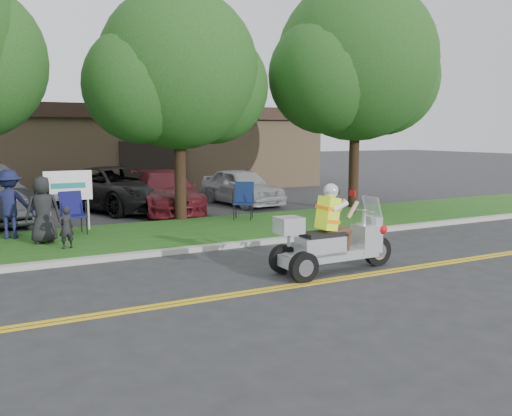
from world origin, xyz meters
name	(u,v)px	position (x,y,z in m)	size (l,w,h in m)	color
ground	(285,279)	(0.00, 0.00, 0.00)	(120.00, 120.00, 0.00)	#28282B
centerline_near	(301,286)	(0.00, -0.58, 0.01)	(60.00, 0.10, 0.01)	gold
centerline_far	(296,284)	(0.00, -0.42, 0.01)	(60.00, 0.10, 0.01)	gold
curb	(220,246)	(0.00, 3.05, 0.06)	(60.00, 0.25, 0.12)	#A8A89E
grass_verge	(189,232)	(0.00, 5.20, 0.06)	(60.00, 4.00, 0.10)	#1E4712
commercial_building	(130,148)	(2.00, 18.98, 2.01)	(18.00, 8.20, 4.00)	#9E7F5B
tree_mid	(180,77)	(0.55, 7.23, 4.43)	(5.88, 4.80, 7.05)	#332114
tree_right	(357,68)	(7.06, 7.03, 5.03)	(6.86, 5.60, 8.07)	#332114
business_sign	(68,189)	(-2.90, 6.60, 1.26)	(1.25, 0.06, 1.75)	silver
trike_scooter	(331,242)	(1.06, -0.01, 0.62)	(2.72, 0.90, 1.79)	black
lawn_chair_a	(244,198)	(2.29, 6.40, 0.74)	(0.84, 0.85, 1.14)	black
lawn_chair_b	(72,210)	(-2.88, 6.19, 0.74)	(0.65, 0.68, 1.12)	black
spectator_chair_a	(10,204)	(-4.38, 6.25, 0.98)	(1.13, 0.65, 1.75)	#171A40
spectator_chair_b	(43,210)	(-3.71, 5.21, 0.92)	(0.80, 0.52, 1.63)	black
child_left	(66,227)	(-3.33, 4.28, 0.60)	(0.36, 0.24, 0.98)	black
parked_car_mid	(118,189)	(-0.60, 10.77, 0.78)	(2.59, 5.62, 1.56)	black
parked_car_right	(166,192)	(0.80, 9.61, 0.70)	(1.96, 4.82, 1.40)	#57141B
parked_car_far_right	(242,187)	(4.00, 10.06, 0.71)	(1.67, 4.16, 1.42)	#9E9FA5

